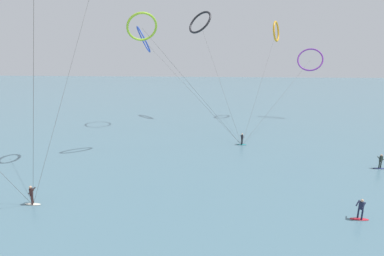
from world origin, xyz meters
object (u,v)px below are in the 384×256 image
at_px(kite_charcoal, 200,22).
at_px(kite_lime, 142,27).
at_px(surfer_crimson, 361,211).
at_px(kite_amber, 276,32).
at_px(kite_cobalt, 144,40).
at_px(surfer_teal, 242,140).
at_px(surfer_navy, 380,162).
at_px(surfer_ivory, 32,196).
at_px(kite_violet, 310,60).

distance_m(kite_charcoal, kite_lime, 24.64).
distance_m(surfer_crimson, kite_amber, 43.96).
bearing_deg(kite_cobalt, surfer_crimson, -159.83).
bearing_deg(kite_amber, surfer_teal, -175.28).
relative_size(kite_charcoal, kite_lime, 1.30).
height_order(surfer_navy, kite_amber, kite_amber).
bearing_deg(kite_lime, kite_charcoal, -131.00).
distance_m(surfer_teal, kite_cobalt, 25.39).
bearing_deg(surfer_navy, kite_charcoal, -79.37).
bearing_deg(surfer_crimson, kite_cobalt, -3.48).
height_order(surfer_ivory, kite_cobalt, kite_cobalt).
relative_size(surfer_ivory, surfer_crimson, 1.00).
bearing_deg(kite_amber, kite_charcoal, 120.87).
relative_size(surfer_crimson, kite_charcoal, 0.07).
height_order(kite_amber, kite_charcoal, kite_charcoal).
relative_size(kite_violet, kite_lime, 1.34).
relative_size(surfer_navy, kite_lime, 0.10).
xyz_separation_m(surfer_teal, kite_cobalt, (-17.15, 11.52, 14.75)).
height_order(surfer_teal, kite_charcoal, kite_charcoal).
bearing_deg(kite_amber, surfer_navy, -142.21).
bearing_deg(kite_charcoal, kite_lime, -61.98).
distance_m(surfer_crimson, kite_cobalt, 41.89).
xyz_separation_m(surfer_navy, kite_charcoal, (-22.62, 27.55, 18.57)).
xyz_separation_m(surfer_ivory, kite_charcoal, (11.03, 39.24, 18.57)).
relative_size(surfer_teal, kite_amber, 0.07).
height_order(kite_cobalt, kite_violet, kite_cobalt).
distance_m(surfer_ivory, kite_lime, 22.35).
distance_m(surfer_teal, surfer_crimson, 20.32).
bearing_deg(surfer_navy, surfer_ivory, -9.61).
xyz_separation_m(surfer_crimson, kite_amber, (-0.11, 40.61, 16.83)).
distance_m(kite_violet, kite_lime, 38.01).
distance_m(surfer_ivory, surfer_navy, 35.63).
xyz_separation_m(surfer_teal, kite_violet, (14.76, 21.76, 11.29)).
xyz_separation_m(kite_cobalt, kite_violet, (31.91, 10.24, -3.47)).
bearing_deg(surfer_navy, kite_cobalt, -59.65).
relative_size(surfer_teal, kite_violet, 0.07).
bearing_deg(kite_amber, kite_violet, -66.41).
relative_size(surfer_navy, kite_amber, 0.07).
bearing_deg(kite_violet, surfer_navy, -77.96).
relative_size(surfer_teal, surfer_navy, 1.00).
distance_m(kite_cobalt, kite_violet, 33.69).
xyz_separation_m(surfer_ivory, surfer_crimson, (26.49, 0.50, 0.00)).
bearing_deg(surfer_ivory, surfer_crimson, -110.05).
bearing_deg(kite_charcoal, surfer_ivory, -65.30).
relative_size(kite_violet, kite_amber, 0.99).
bearing_deg(surfer_teal, surfer_navy, 88.51).
xyz_separation_m(surfer_ivory, kite_lime, (5.80, 15.40, 15.13)).
distance_m(surfer_ivory, kite_charcoal, 44.79).
distance_m(kite_cobalt, kite_lime, 15.99).
height_order(surfer_teal, kite_lime, kite_lime).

